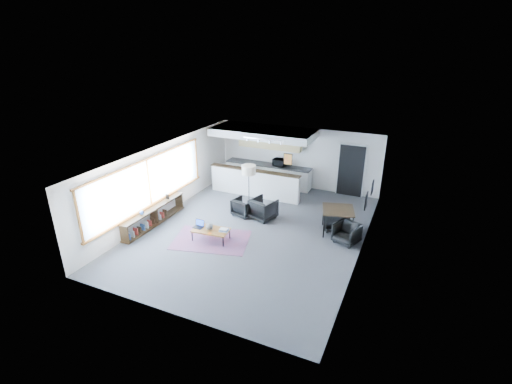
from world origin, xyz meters
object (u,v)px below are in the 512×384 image
at_px(ceramic_pot, 209,227).
at_px(book_stack, 224,230).
at_px(laptop, 199,225).
at_px(microwave, 280,162).
at_px(armchair_right, 263,208).
at_px(floor_lamp, 249,171).
at_px(dining_chair_far, 336,220).
at_px(dining_table, 338,211).
at_px(dining_chair_near, 347,234).
at_px(armchair_left, 243,206).
at_px(coffee_table, 211,230).

xyz_separation_m(ceramic_pot, book_stack, (0.45, 0.12, -0.07)).
xyz_separation_m(laptop, microwave, (0.72, 5.28, 0.67)).
distance_m(armchair_right, floor_lamp, 1.42).
height_order(armchair_right, dining_chair_far, armchair_right).
xyz_separation_m(dining_table, dining_chair_near, (0.44, -0.56, -0.45)).
bearing_deg(floor_lamp, armchair_left, -91.28).
xyz_separation_m(book_stack, microwave, (-0.14, 5.21, 0.70)).
distance_m(coffee_table, dining_chair_near, 4.28).
distance_m(armchair_right, microwave, 3.31).
bearing_deg(armchair_left, book_stack, 109.73).
bearing_deg(laptop, dining_chair_far, 33.93).
bearing_deg(armchair_left, ceramic_pot, 97.07).
bearing_deg(dining_table, book_stack, -145.92).
xyz_separation_m(armchair_left, microwave, (0.15, 3.22, 0.77)).
bearing_deg(dining_table, floor_lamp, 174.01).
relative_size(book_stack, dining_table, 0.26).
xyz_separation_m(floor_lamp, dining_chair_near, (3.82, -0.92, -1.23)).
height_order(ceramic_pot, dining_chair_near, dining_chair_near).
xyz_separation_m(coffee_table, floor_lamp, (0.14, 2.53, 1.19)).
height_order(coffee_table, dining_table, dining_table).
bearing_deg(book_stack, armchair_left, 98.50).
xyz_separation_m(book_stack, dining_chair_near, (3.53, 1.53, -0.11)).
xyz_separation_m(book_stack, armchair_right, (0.47, 2.03, -0.01)).
bearing_deg(dining_table, microwave, 136.12).
xyz_separation_m(dining_table, dining_chair_far, (-0.06, 0.19, -0.42)).
distance_m(laptop, book_stack, 0.87).
bearing_deg(coffee_table, floor_lamp, 81.28).
height_order(dining_table, dining_chair_far, dining_table).
bearing_deg(book_stack, ceramic_pot, -165.04).
bearing_deg(ceramic_pot, microwave, 86.70).
bearing_deg(laptop, dining_table, 31.50).
height_order(laptop, armchair_right, armchair_right).
bearing_deg(armchair_right, coffee_table, 83.77).
relative_size(laptop, dining_chair_far, 0.47).
bearing_deg(coffee_table, armchair_left, 80.85).
relative_size(book_stack, armchair_left, 0.45).
bearing_deg(floor_lamp, dining_chair_far, -2.91).
distance_m(coffee_table, ceramic_pot, 0.15).
relative_size(book_stack, dining_chair_far, 0.46).
bearing_deg(floor_lamp, book_stack, -83.31).
bearing_deg(dining_table, coffee_table, -148.37).
height_order(book_stack, floor_lamp, floor_lamp).
xyz_separation_m(ceramic_pot, dining_chair_far, (3.49, 2.40, -0.15)).
xyz_separation_m(ceramic_pot, armchair_right, (0.92, 2.15, -0.08)).
relative_size(floor_lamp, dining_table, 1.44).
xyz_separation_m(book_stack, dining_chair_far, (3.03, 2.28, -0.07)).
height_order(book_stack, dining_table, dining_table).
relative_size(armchair_right, microwave, 1.50).
bearing_deg(dining_table, armchair_left, -178.28).
height_order(laptop, floor_lamp, floor_lamp).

